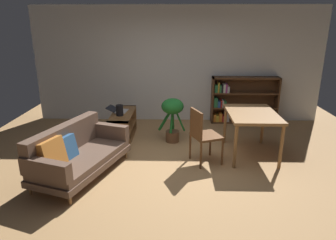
% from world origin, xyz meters
% --- Properties ---
extents(ground_plane, '(8.16, 8.16, 0.00)m').
position_xyz_m(ground_plane, '(0.00, 0.00, 0.00)').
color(ground_plane, tan).
extents(back_wall_panel, '(6.80, 0.10, 2.70)m').
position_xyz_m(back_wall_panel, '(0.00, 2.70, 1.35)').
color(back_wall_panel, silver).
rests_on(back_wall_panel, ground_plane).
extents(fabric_couch, '(1.32, 1.89, 0.79)m').
position_xyz_m(fabric_couch, '(-1.61, -0.22, 0.37)').
color(fabric_couch, olive).
rests_on(fabric_couch, ground_plane).
extents(media_console, '(0.41, 1.16, 0.54)m').
position_xyz_m(media_console, '(-1.14, 1.41, 0.26)').
color(media_console, brown).
rests_on(media_console, ground_plane).
extents(open_laptop, '(0.44, 0.38, 0.10)m').
position_xyz_m(open_laptop, '(-1.24, 1.50, 0.57)').
color(open_laptop, silver).
rests_on(open_laptop, media_console).
extents(desk_speaker, '(0.14, 0.14, 0.22)m').
position_xyz_m(desk_speaker, '(-1.16, 1.20, 0.65)').
color(desk_speaker, black).
rests_on(desk_speaker, media_console).
extents(potted_floor_plant, '(0.56, 0.44, 0.90)m').
position_xyz_m(potted_floor_plant, '(-0.11, 1.20, 0.60)').
color(potted_floor_plant, brown).
rests_on(potted_floor_plant, ground_plane).
extents(dining_table, '(0.85, 1.20, 0.80)m').
position_xyz_m(dining_table, '(1.31, 0.61, 0.71)').
color(dining_table, olive).
rests_on(dining_table, ground_plane).
extents(dining_chair_near, '(0.58, 0.59, 0.95)m').
position_xyz_m(dining_chair_near, '(0.41, 0.24, 0.54)').
color(dining_chair_near, brown).
rests_on(dining_chair_near, ground_plane).
extents(bookshelf, '(1.57, 0.29, 1.10)m').
position_xyz_m(bookshelf, '(1.49, 2.53, 0.53)').
color(bookshelf, '#56351E').
rests_on(bookshelf, ground_plane).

